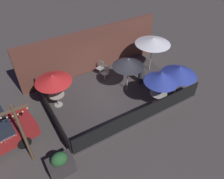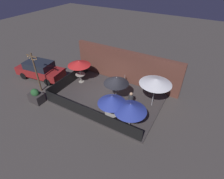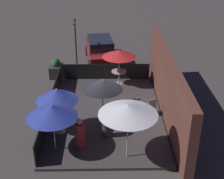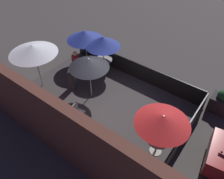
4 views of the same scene
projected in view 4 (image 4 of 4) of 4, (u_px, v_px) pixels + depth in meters
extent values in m
plane|color=#423D3A|center=(102.00, 105.00, 10.40)|extent=(60.00, 60.00, 0.00)
cube|color=#383333|center=(102.00, 104.00, 10.36)|extent=(7.93, 5.34, 0.12)
cube|color=brown|center=(49.00, 123.00, 7.69)|extent=(9.53, 0.36, 2.96)
cube|color=black|center=(133.00, 69.00, 11.56)|extent=(7.73, 0.05, 0.95)
cube|color=black|center=(182.00, 139.00, 8.24)|extent=(0.05, 5.14, 0.95)
cylinder|color=#B2B2B7|center=(159.00, 135.00, 7.72)|extent=(0.05, 0.05, 2.05)
cone|color=red|center=(163.00, 120.00, 7.17)|extent=(1.91, 1.91, 0.39)
cylinder|color=#B2B2B7|center=(103.00, 55.00, 11.49)|extent=(0.05, 0.05, 2.12)
cone|color=#283893|center=(103.00, 41.00, 10.96)|extent=(1.79, 1.79, 0.54)
cylinder|color=#B2B2B7|center=(38.00, 67.00, 10.51)|extent=(0.05, 0.05, 2.34)
cone|color=silver|center=(33.00, 49.00, 9.86)|extent=(2.22, 2.22, 0.40)
cylinder|color=#B2B2B7|center=(90.00, 78.00, 10.02)|extent=(0.05, 0.05, 2.15)
cone|color=black|center=(89.00, 63.00, 9.45)|extent=(1.80, 1.80, 0.45)
cylinder|color=#B2B2B7|center=(86.00, 48.00, 12.09)|extent=(0.05, 0.05, 2.05)
cone|color=#283893|center=(85.00, 35.00, 11.57)|extent=(1.98, 1.98, 0.51)
cylinder|color=#9E998E|center=(155.00, 151.00, 8.40)|extent=(0.47, 0.47, 0.02)
cylinder|color=#9E998E|center=(157.00, 145.00, 8.16)|extent=(0.08, 0.08, 0.74)
cylinder|color=#9E998E|center=(158.00, 139.00, 7.90)|extent=(0.85, 0.85, 0.04)
cylinder|color=#9E998E|center=(104.00, 71.00, 12.19)|extent=(0.51, 0.51, 0.02)
cylinder|color=#9E998E|center=(104.00, 66.00, 11.95)|extent=(0.08, 0.08, 0.74)
cylinder|color=#9E998E|center=(104.00, 60.00, 11.69)|extent=(0.92, 0.92, 0.04)
cube|color=gray|center=(66.00, 127.00, 8.98)|extent=(0.10, 0.10, 0.42)
cube|color=gray|center=(66.00, 124.00, 8.83)|extent=(0.52, 0.52, 0.04)
cube|color=gray|center=(61.00, 119.00, 8.70)|extent=(0.18, 0.38, 0.44)
cube|color=gray|center=(80.00, 117.00, 9.37)|extent=(0.09, 0.09, 0.48)
cube|color=gray|center=(79.00, 113.00, 9.20)|extent=(0.47, 0.47, 0.04)
cube|color=gray|center=(75.00, 108.00, 9.10)|extent=(0.11, 0.40, 0.44)
cylinder|color=#333338|center=(72.00, 80.00, 10.84)|extent=(0.49, 0.49, 0.96)
sphere|color=tan|center=(70.00, 71.00, 10.44)|extent=(0.23, 0.23, 0.23)
cylinder|color=maroon|center=(76.00, 64.00, 11.74)|extent=(0.58, 0.58, 1.09)
sphere|color=tan|center=(75.00, 54.00, 11.29)|extent=(0.24, 0.24, 0.24)
cube|color=#332D2D|center=(222.00, 105.00, 9.90)|extent=(1.07, 0.75, 0.75)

